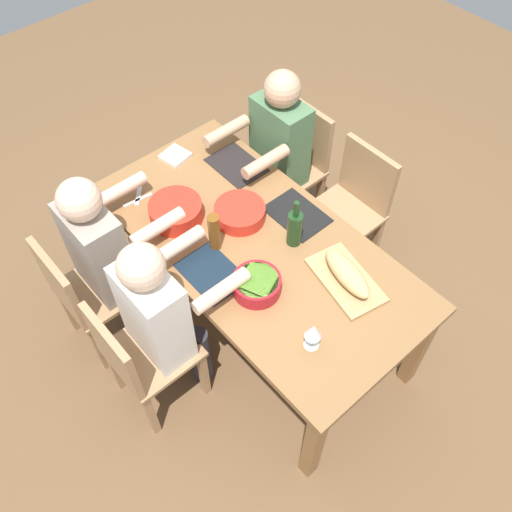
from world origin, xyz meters
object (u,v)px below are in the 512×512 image
(diner_near_left, at_px, (106,249))
(wine_glass, at_px, (313,332))
(diner_far_left, at_px, (275,148))
(serving_bowl_greens, at_px, (176,210))
(wine_bottle, at_px, (295,228))
(chair_far_center, at_px, (352,204))
(beer_bottle, at_px, (214,232))
(napkin_stack, at_px, (175,156))
(chair_near_left, at_px, (85,292))
(bread_loaf, at_px, (347,273))
(diner_near_center, at_px, (162,312))
(dining_table, at_px, (256,253))
(cutting_board, at_px, (346,280))
(chair_near_center, at_px, (138,356))
(serving_bowl_salad, at_px, (257,284))
(chair_far_left, at_px, (295,161))
(serving_bowl_fruit, at_px, (240,212))

(diner_near_left, height_order, wine_glass, diner_near_left)
(diner_far_left, distance_m, diner_near_left, 1.17)
(serving_bowl_greens, height_order, wine_bottle, wine_bottle)
(chair_far_center, height_order, beer_bottle, beer_bottle)
(chair_far_center, relative_size, beer_bottle, 3.86)
(chair_far_center, xyz_separation_m, napkin_stack, (-0.78, -0.70, 0.27))
(chair_near_left, xyz_separation_m, bread_loaf, (0.96, 0.94, 0.32))
(chair_near_left, bearing_deg, diner_near_left, 90.00)
(diner_near_center, bearing_deg, diner_near_left, 180.00)
(diner_far_left, height_order, wine_glass, diner_far_left)
(dining_table, xyz_separation_m, bread_loaf, (0.46, 0.17, 0.15))
(cutting_board, bearing_deg, diner_far_left, 156.48)
(chair_far_center, xyz_separation_m, bread_loaf, (0.46, -0.60, 0.32))
(napkin_stack, bearing_deg, wine_glass, -10.83)
(chair_near_center, height_order, serving_bowl_salad, chair_near_center)
(diner_near_center, height_order, chair_far_left, diner_near_center)
(bread_loaf, bearing_deg, chair_far_left, 147.96)
(dining_table, height_order, cutting_board, cutting_board)
(dining_table, bearing_deg, serving_bowl_salad, -40.48)
(diner_near_center, distance_m, chair_far_left, 1.46)
(chair_near_left, distance_m, serving_bowl_greens, 0.66)
(serving_bowl_greens, xyz_separation_m, beer_bottle, (0.28, 0.03, 0.05))
(serving_bowl_greens, relative_size, wine_glass, 1.68)
(diner_near_center, distance_m, serving_bowl_greens, 0.56)
(dining_table, relative_size, beer_bottle, 8.28)
(chair_near_left, bearing_deg, chair_near_center, 0.00)
(bread_loaf, height_order, beer_bottle, beer_bottle)
(chair_far_left, xyz_separation_m, beer_bottle, (0.38, -0.94, 0.37))
(chair_near_center, relative_size, serving_bowl_salad, 3.65)
(chair_near_left, xyz_separation_m, napkin_stack, (-0.28, 0.84, 0.27))
(serving_bowl_fruit, distance_m, beer_bottle, 0.24)
(chair_near_left, distance_m, wine_bottle, 1.17)
(chair_far_center, xyz_separation_m, wine_bottle, (0.12, -0.62, 0.37))
(diner_far_left, bearing_deg, serving_bowl_greens, -82.77)
(cutting_board, bearing_deg, chair_far_center, 127.51)
(serving_bowl_salad, xyz_separation_m, cutting_board, (0.24, 0.35, -0.04))
(chair_near_left, relative_size, cutting_board, 2.12)
(diner_near_center, relative_size, chair_near_left, 1.41)
(beer_bottle, height_order, napkin_stack, beer_bottle)
(chair_far_left, bearing_deg, serving_bowl_greens, -84.12)
(diner_far_left, bearing_deg, serving_bowl_salad, -47.07)
(serving_bowl_salad, bearing_deg, diner_near_left, -150.96)
(diner_near_center, relative_size, wine_bottle, 4.14)
(serving_bowl_salad, bearing_deg, beer_bottle, 177.01)
(chair_far_center, bearing_deg, chair_near_center, -90.00)
(beer_bottle, bearing_deg, chair_far_center, 82.93)
(dining_table, relative_size, bread_loaf, 5.69)
(chair_far_center, xyz_separation_m, cutting_board, (0.46, -0.60, 0.27))
(chair_near_left, distance_m, bread_loaf, 1.38)
(beer_bottle, bearing_deg, serving_bowl_greens, -173.21)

